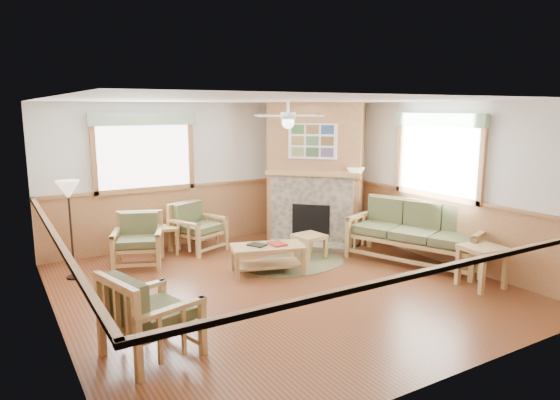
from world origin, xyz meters
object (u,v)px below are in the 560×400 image
sofa (416,234)px  end_table_sofa (482,267)px  floor_lamp_left (71,230)px  coffee_table (268,259)px  armchair_left (151,314)px  footstool (309,246)px  armchair_back_right (198,227)px  end_table_chairs (167,240)px  floor_lamp_right (355,207)px  armchair_back_left (138,240)px

sofa → end_table_sofa: size_ratio=3.56×
floor_lamp_left → coffee_table: bearing=-26.1°
armchair_left → floor_lamp_left: 3.07m
end_table_sofa → footstool: end_table_sofa is taller
floor_lamp_left → armchair_back_right: bearing=11.1°
end_table_chairs → floor_lamp_left: (-1.66, -0.58, 0.52)m
armchair_back_right → end_table_chairs: (-0.55, 0.14, -0.19)m
armchair_left → coffee_table: 2.94m
floor_lamp_right → sofa: bearing=-81.6°
armchair_left → floor_lamp_left: size_ratio=0.61×
end_table_sofa → floor_lamp_left: size_ratio=0.41×
end_table_chairs → floor_lamp_left: bearing=-160.9°
sofa → end_table_sofa: 1.37m
floor_lamp_left → armchair_left: bearing=-84.1°
armchair_back_right → end_table_chairs: bearing=142.5°
armchair_left → armchair_back_right: bearing=-43.5°
sofa → footstool: (-1.39, 1.14, -0.30)m
armchair_back_right → footstool: (1.49, -1.44, -0.23)m
armchair_back_right → coffee_table: bearing=-98.1°
coffee_table → end_table_chairs: 2.16m
end_table_chairs → floor_lamp_right: bearing=-22.5°
coffee_table → footstool: bearing=35.0°
end_table_chairs → floor_lamp_left: floor_lamp_left is taller
end_table_sofa → footstool: bearing=118.5°
sofa → end_table_chairs: size_ratio=4.46×
floor_lamp_right → floor_lamp_left: bearing=171.1°
armchair_back_left → footstool: 2.91m
armchair_back_right → coffee_table: 1.83m
armchair_left → footstool: armchair_left is taller
end_table_sofa → footstool: 2.84m
floor_lamp_left → floor_lamp_right: floor_lamp_left is taller
floor_lamp_left → floor_lamp_right: 4.96m
floor_lamp_left → floor_lamp_right: size_ratio=1.01×
armchair_back_left → end_table_sofa: 5.40m
end_table_sofa → floor_lamp_left: floor_lamp_left is taller
end_table_chairs → footstool: size_ratio=1.02×
sofa → floor_lamp_right: 1.41m
armchair_left → end_table_chairs: size_ratio=1.87×
floor_lamp_left → sofa: bearing=-22.8°
end_table_chairs → coffee_table: bearing=-61.5°
sofa → armchair_back_left: bearing=-140.5°
armchair_back_left → armchair_back_right: bearing=37.6°
armchair_left → end_table_chairs: bearing=-35.3°
coffee_table → floor_lamp_right: bearing=31.7°
end_table_chairs → armchair_back_right: bearing=-14.2°
coffee_table → floor_lamp_right: size_ratio=0.75×
coffee_table → end_table_sofa: size_ratio=1.82×
sofa → armchair_back_right: (-2.88, 2.58, -0.07)m
coffee_table → footstool: 1.07m
coffee_table → footstool: coffee_table is taller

